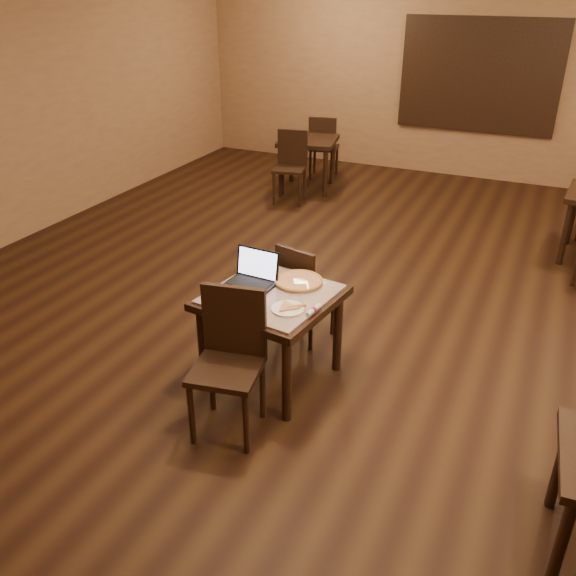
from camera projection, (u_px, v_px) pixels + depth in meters
The scene contains 16 objects.
ground at pixel (322, 306), 5.96m from camera, with size 10.00×10.00×0.00m, color black.
wall_back at pixel (446, 77), 9.31m from camera, with size 8.00×0.02×3.00m, color #956C4C.
mural at pixel (479, 76), 9.07m from camera, with size 2.34×0.05×1.64m.
tiled_table at pixel (271, 305), 4.61m from camera, with size 1.04×1.04×0.76m.
chair_main_near at pixel (230, 353), 4.16m from camera, with size 0.53×0.53×1.04m.
chair_main_far at pixel (302, 288), 5.19m from camera, with size 0.47×0.47×0.90m.
laptop at pixel (254, 275), 4.70m from camera, with size 0.38×0.30×0.25m.
plate at pixel (288, 309), 4.34m from camera, with size 0.24×0.24×0.01m, color white.
pizza_slice at pixel (288, 307), 4.33m from camera, with size 0.18×0.18×0.02m, color beige, non-canonical shape.
pizza_pan at pixel (299, 282), 4.71m from camera, with size 0.39×0.39×0.01m, color silver.
pizza_whole at pixel (299, 281), 4.71m from camera, with size 0.38×0.38×0.03m.
spatula at pixel (300, 281), 4.68m from camera, with size 0.10×0.23×0.01m, color silver.
napkin_roll at pixel (313, 310), 4.30m from camera, with size 0.05×0.16×0.04m.
other_table_b at pixel (308, 147), 8.96m from camera, with size 0.95×0.95×0.76m.
other_table_b_chair_near at pixel (291, 162), 8.54m from camera, with size 0.50×0.50×0.98m.
other_table_b_chair_far at pixel (323, 144), 9.45m from camera, with size 0.50×0.50×0.98m.
Camera 1 is at (1.87, -4.88, 2.89)m, focal length 38.00 mm.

